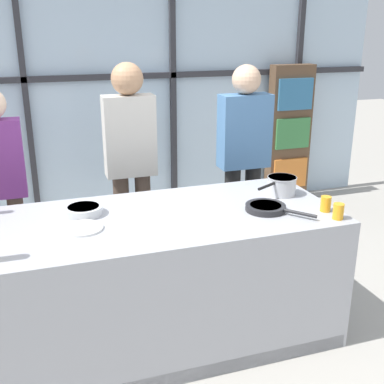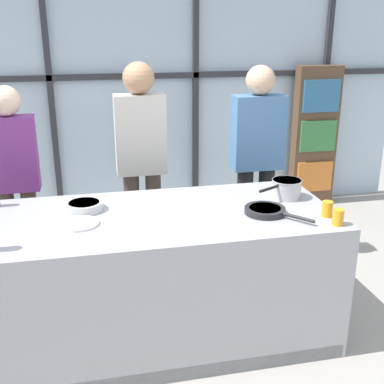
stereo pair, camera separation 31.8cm
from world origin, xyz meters
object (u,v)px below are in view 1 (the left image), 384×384
object	(u,v)px
spectator_far_left	(0,180)
spectator_center_right	(244,153)
mixing_bowl	(84,210)
frying_pan	(267,208)
saucepan	(282,185)
juice_glass_far	(326,204)
white_plate	(83,228)
juice_glass_near	(338,211)
spectator_center_left	(130,157)

from	to	relation	value
spectator_far_left	spectator_center_right	distance (m)	2.00
spectator_center_right	mixing_bowl	xyz separation A→B (m)	(-1.47, -0.79, -0.06)
frying_pan	saucepan	xyz separation A→B (m)	(0.24, 0.25, 0.05)
frying_pan	mixing_bowl	world-z (taller)	mixing_bowl
frying_pan	spectator_center_right	bearing A→B (deg)	73.56
mixing_bowl	juice_glass_far	xyz separation A→B (m)	(1.50, -0.43, 0.02)
spectator_far_left	juice_glass_far	xyz separation A→B (m)	(2.04, -1.23, 0.01)
saucepan	white_plate	bearing A→B (deg)	-172.40
spectator_far_left	juice_glass_far	distance (m)	2.38
spectator_center_right	saucepan	distance (m)	0.85
saucepan	juice_glass_far	bearing A→B (deg)	-72.91
mixing_bowl	juice_glass_far	size ratio (longest dim) A/B	2.43
saucepan	white_plate	xyz separation A→B (m)	(-1.42, -0.19, -0.06)
juice_glass_near	spectator_center_left	bearing A→B (deg)	127.16
frying_pan	juice_glass_far	xyz separation A→B (m)	(0.36, -0.13, 0.03)
spectator_far_left	white_plate	bearing A→B (deg)	115.78
spectator_center_right	juice_glass_near	distance (m)	1.37
spectator_far_left	white_plate	xyz separation A→B (m)	(0.50, -1.03, -0.04)
saucepan	juice_glass_near	distance (m)	0.54
spectator_center_right	juice_glass_near	size ratio (longest dim) A/B	17.41
spectator_center_left	mixing_bowl	size ratio (longest dim) A/B	7.33
spectator_far_left	saucepan	world-z (taller)	spectator_far_left
frying_pan	juice_glass_far	world-z (taller)	juice_glass_far
frying_pan	juice_glass_near	distance (m)	0.45
spectator_center_left	mixing_bowl	distance (m)	0.93
mixing_bowl	juice_glass_near	size ratio (longest dim) A/B	2.43
white_plate	spectator_far_left	bearing A→B (deg)	115.78
spectator_center_left	juice_glass_near	distance (m)	1.72
spectator_center_right	mixing_bowl	distance (m)	1.67
white_plate	juice_glass_far	distance (m)	1.55
spectator_center_left	juice_glass_near	world-z (taller)	spectator_center_left
frying_pan	white_plate	size ratio (longest dim) A/B	1.65
spectator_center_left	juice_glass_far	bearing A→B (deg)	130.18
spectator_far_left	juice_glass_near	bearing A→B (deg)	146.13
mixing_bowl	spectator_center_left	bearing A→B (deg)	59.53
white_plate	juice_glass_near	world-z (taller)	juice_glass_near
mixing_bowl	juice_glass_near	distance (m)	1.61
saucepan	juice_glass_far	distance (m)	0.40
juice_glass_far	spectator_center_right	bearing A→B (deg)	91.66
spectator_center_left	mixing_bowl	world-z (taller)	spectator_center_left
spectator_center_right	white_plate	distance (m)	1.82
spectator_center_right	juice_glass_far	size ratio (longest dim) A/B	17.41
saucepan	mixing_bowl	size ratio (longest dim) A/B	1.45
mixing_bowl	juice_glass_far	distance (m)	1.56
frying_pan	juice_glass_near	size ratio (longest dim) A/B	4.02
spectator_center_right	juice_glass_far	xyz separation A→B (m)	(0.04, -1.23, -0.04)
white_plate	mixing_bowl	distance (m)	0.24
spectator_far_left	saucepan	xyz separation A→B (m)	(1.92, -0.84, 0.03)
spectator_center_right	mixing_bowl	world-z (taller)	spectator_center_right
mixing_bowl	saucepan	bearing A→B (deg)	-2.13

